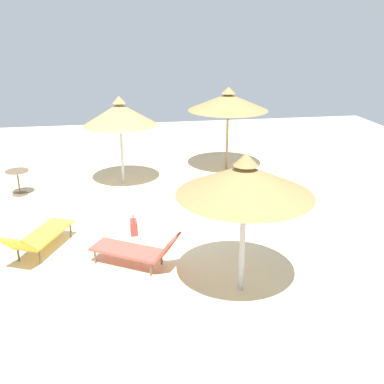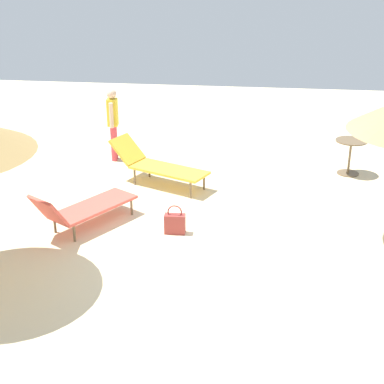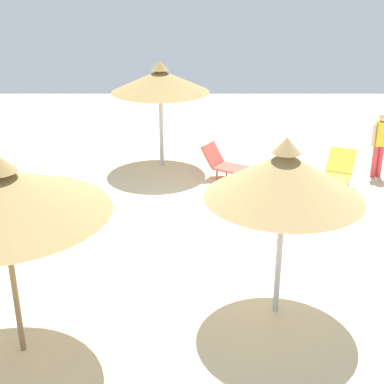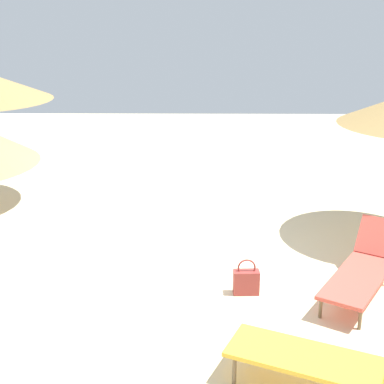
% 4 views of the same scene
% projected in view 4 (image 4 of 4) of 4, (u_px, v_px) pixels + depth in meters
% --- Properties ---
extents(ground, '(24.00, 24.00, 0.10)m').
position_uv_depth(ground, '(192.00, 274.00, 8.37)').
color(ground, beige).
extents(lounge_chair_near_right, '(2.12, 1.38, 0.86)m').
position_uv_depth(lounge_chair_near_right, '(334.00, 359.00, 5.61)').
color(lounge_chair_near_right, gold).
rests_on(lounge_chair_near_right, ground).
extents(lounge_chair_edge, '(1.49, 1.91, 0.83)m').
position_uv_depth(lounge_chair_edge, '(363.00, 268.00, 7.61)').
color(lounge_chair_edge, '#CC4C3F').
rests_on(lounge_chair_edge, ground).
extents(handbag, '(0.35, 0.18, 0.51)m').
position_uv_depth(handbag, '(246.00, 281.00, 7.67)').
color(handbag, maroon).
rests_on(handbag, ground).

